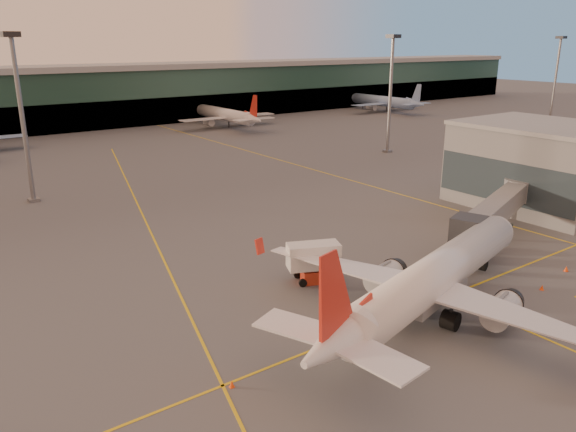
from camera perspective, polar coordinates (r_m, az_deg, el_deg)
ground at (r=52.36m, az=16.80°, el=-11.11°), size 600.00×600.00×0.00m
taxi_markings at (r=81.20m, az=-12.31°, el=-0.44°), size 100.12×173.00×0.01m
terminal at (r=173.40m, az=-23.83°, el=10.81°), size 400.00×20.00×17.60m
gate_building at (r=93.22m, az=24.22°, el=4.71°), size 18.40×22.40×12.60m
mast_west_near at (r=94.88m, az=-25.52°, el=10.02°), size 2.40×2.40×25.60m
mast_east_near at (r=128.79m, az=10.40°, el=12.91°), size 2.40×2.40×25.60m
mast_east_far at (r=192.02m, az=25.60°, el=12.94°), size 2.40×2.40×25.60m
main_airplane at (r=52.53m, az=14.31°, el=-6.37°), size 36.64×33.40×11.22m
jet_bridge at (r=76.81m, az=20.74°, el=0.80°), size 25.04×11.13×5.65m
catering_truck at (r=58.87m, az=2.66°, el=-4.50°), size 5.91×4.30×4.21m
pushback_tug at (r=71.82m, az=18.46°, el=-2.83°), size 3.22×2.34×1.49m
cone_nose at (r=69.27m, az=26.42°, el=-4.82°), size 0.47×0.47×0.60m
cone_tail at (r=43.15m, az=-5.73°, el=-16.62°), size 0.42×0.42×0.53m
cone_wing_left at (r=63.35m, az=1.44°, el=-4.93°), size 0.43×0.43×0.55m
cone_fwd at (r=63.22m, az=24.39°, el=-6.63°), size 0.42×0.42×0.54m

